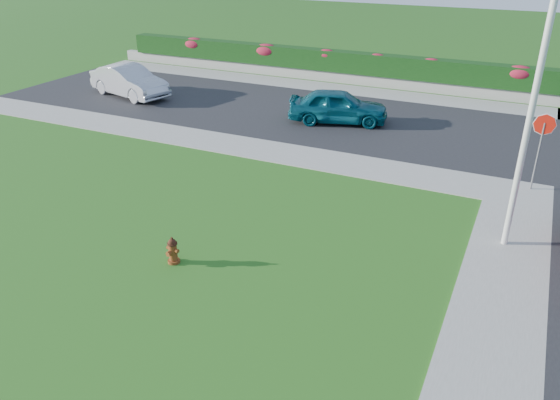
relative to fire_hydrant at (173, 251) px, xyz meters
The scene contains 18 objects.
ground 1.13m from the fire_hydrant, 56.06° to the right, with size 120.00×120.00×0.00m, color black.
street_far 13.83m from the fire_hydrant, 108.55° to the left, with size 26.00×8.00×0.04m, color black.
sidewalk_far 9.74m from the fire_hydrant, 123.66° to the left, with size 24.00×2.00×0.04m, color gray.
curb_corner 11.12m from the fire_hydrant, 46.83° to the left, with size 2.00×2.00×0.04m, color gray.
sidewalk_beyond 18.11m from the fire_hydrant, 91.26° to the left, with size 34.00×2.00×0.04m, color gray.
retaining_wall 19.61m from the fire_hydrant, 91.16° to the left, with size 34.00×0.40×0.60m, color gray.
hedge 19.73m from the fire_hydrant, 91.16° to the left, with size 32.00×0.90×1.10m, color black.
fire_hydrant is the anchor object (origin of this frame).
sedan_teal 12.54m from the fire_hydrant, 90.74° to the left, with size 1.72×4.27×1.45m, color #0C4E5E.
sedan_silver 16.50m from the fire_hydrant, 132.79° to the left, with size 1.62×4.65×1.53m, color #B4B5BC.
utility_pole 9.14m from the fire_hydrant, 31.19° to the left, with size 0.16×0.16×6.19m, color silver.
stop_sign 11.77m from the fire_hydrant, 47.28° to the left, with size 0.70×0.09×2.57m.
flower_clump_a 23.10m from the fire_hydrant, 121.85° to the left, with size 1.44×0.92×0.72m, color #B91F3B.
flower_clump_b 20.90m from the fire_hydrant, 110.09° to the left, with size 1.48×0.95×0.74m, color #B91F3B.
flower_clump_c 19.93m from the fire_hydrant, 99.90° to the left, with size 1.15×0.74×0.58m, color #B91F3B.
flower_clump_d 19.65m from the fire_hydrant, 91.50° to the left, with size 1.05×0.68×0.53m, color #B91F3B.
flower_clump_e 19.78m from the fire_hydrant, 83.18° to the left, with size 1.08×0.70×0.54m, color #B91F3B.
flower_clump_f 20.72m from the fire_hydrant, 71.32° to the left, with size 1.41×0.91×0.71m, color #B91F3B.
Camera 1 is at (6.83, -8.54, 7.44)m, focal length 35.00 mm.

